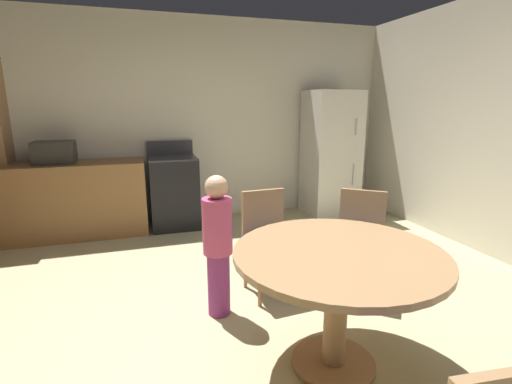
% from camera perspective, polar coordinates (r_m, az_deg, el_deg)
% --- Properties ---
extents(ground_plane, '(14.00, 14.00, 0.00)m').
position_cam_1_polar(ground_plane, '(2.82, 0.64, -20.85)').
color(ground_plane, tan).
extents(wall_back, '(5.82, 0.12, 2.70)m').
position_cam_1_polar(wall_back, '(5.27, -9.58, 10.68)').
color(wall_back, silver).
rests_on(wall_back, ground).
extents(kitchen_counter, '(1.92, 0.60, 0.90)m').
position_cam_1_polar(kitchen_counter, '(5.04, -27.42, -1.15)').
color(kitchen_counter, olive).
rests_on(kitchen_counter, ground).
extents(oven_range, '(0.60, 0.60, 1.10)m').
position_cam_1_polar(oven_range, '(4.97, -12.44, 0.08)').
color(oven_range, black).
rests_on(oven_range, ground).
extents(refrigerator, '(0.68, 0.68, 1.76)m').
position_cam_1_polar(refrigerator, '(5.48, 11.33, 5.76)').
color(refrigerator, silver).
rests_on(refrigerator, ground).
extents(microwave, '(0.44, 0.32, 0.26)m').
position_cam_1_polar(microwave, '(4.94, -28.43, 5.35)').
color(microwave, '#2D2B28').
rests_on(microwave, kitchen_counter).
extents(dining_table, '(1.23, 1.23, 0.76)m').
position_cam_1_polar(dining_table, '(2.29, 12.38, -12.33)').
color(dining_table, '#9E754C').
rests_on(dining_table, ground).
extents(chair_north, '(0.43, 0.43, 0.87)m').
position_cam_1_polar(chair_north, '(3.18, 1.86, -6.59)').
color(chair_north, '#9E754C').
rests_on(chair_north, ground).
extents(chair_northeast, '(0.56, 0.56, 0.87)m').
position_cam_1_polar(chair_northeast, '(3.29, 15.51, -6.40)').
color(chair_northeast, '#9E754C').
rests_on(chair_northeast, ground).
extents(person_child, '(0.31, 0.31, 1.09)m').
position_cam_1_polar(person_child, '(2.81, -5.87, -7.73)').
color(person_child, '#8C337A').
rests_on(person_child, ground).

